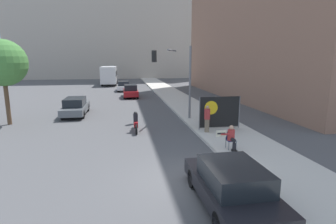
# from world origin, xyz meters

# --- Properties ---
(ground_plane) EXTENTS (160.00, 160.00, 0.00)m
(ground_plane) POSITION_xyz_m (0.00, 0.00, 0.00)
(ground_plane) COLOR #4F4F51
(sidewalk_curb) EXTENTS (3.64, 90.00, 0.17)m
(sidewalk_curb) POSITION_xyz_m (3.88, 15.00, 0.09)
(sidewalk_curb) COLOR beige
(sidewalk_curb) RESTS_ON ground_plane
(seated_protester) EXTENTS (0.99, 0.77, 1.17)m
(seated_protester) POSITION_xyz_m (2.84, 2.62, 0.79)
(seated_protester) COLOR #474C56
(seated_protester) RESTS_ON sidewalk_curb
(jogger_on_sidewalk) EXTENTS (0.34, 0.34, 1.60)m
(jogger_on_sidewalk) POSITION_xyz_m (2.68, 5.82, 0.99)
(jogger_on_sidewalk) COLOR #756651
(jogger_on_sidewalk) RESTS_ON sidewalk_curb
(pedestrian_behind) EXTENTS (0.34, 0.34, 1.77)m
(pedestrian_behind) POSITION_xyz_m (4.13, 8.35, 1.08)
(pedestrian_behind) COLOR #756651
(pedestrian_behind) RESTS_ON sidewalk_curb
(protest_banner) EXTENTS (2.65, 0.06, 2.02)m
(protest_banner) POSITION_xyz_m (3.66, 6.43, 1.24)
(protest_banner) COLOR slate
(protest_banner) RESTS_ON sidewalk_curb
(traffic_light_pole) EXTENTS (2.75, 2.52, 5.22)m
(traffic_light_pole) POSITION_xyz_m (1.64, 10.15, 3.71)
(traffic_light_pole) COLOR slate
(traffic_light_pole) RESTS_ON sidewalk_curb
(parked_car_curbside) EXTENTS (1.88, 4.26, 1.37)m
(parked_car_curbside) POSITION_xyz_m (0.95, -1.84, 0.69)
(parked_car_curbside) COLOR black
(parked_car_curbside) RESTS_ON ground_plane
(car_on_road_nearest) EXTENTS (1.70, 4.78, 1.43)m
(car_on_road_nearest) POSITION_xyz_m (-6.05, 13.16, 0.71)
(car_on_road_nearest) COLOR #565B60
(car_on_road_nearest) RESTS_ON ground_plane
(car_on_road_midblock) EXTENTS (1.71, 4.29, 1.54)m
(car_on_road_midblock) POSITION_xyz_m (-1.31, 22.97, 0.76)
(car_on_road_midblock) COLOR maroon
(car_on_road_midblock) RESTS_ON ground_plane
(car_on_road_distant) EXTENTS (1.78, 4.26, 1.41)m
(car_on_road_distant) POSITION_xyz_m (-2.13, 29.87, 0.71)
(car_on_road_distant) COLOR silver
(car_on_road_distant) RESTS_ON ground_plane
(city_bus_on_road) EXTENTS (2.60, 11.39, 3.30)m
(city_bus_on_road) POSITION_xyz_m (-4.60, 41.52, 1.90)
(city_bus_on_road) COLOR silver
(city_bus_on_road) RESTS_ON ground_plane
(motorcycle_on_road) EXTENTS (0.28, 2.12, 1.26)m
(motorcycle_on_road) POSITION_xyz_m (-1.48, 7.35, 0.54)
(motorcycle_on_road) COLOR maroon
(motorcycle_on_road) RESTS_ON ground_plane
(street_tree_near_curb) EXTENTS (3.13, 3.13, 5.79)m
(street_tree_near_curb) POSITION_xyz_m (-10.06, 10.62, 4.21)
(street_tree_near_curb) COLOR brown
(street_tree_near_curb) RESTS_ON ground_plane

